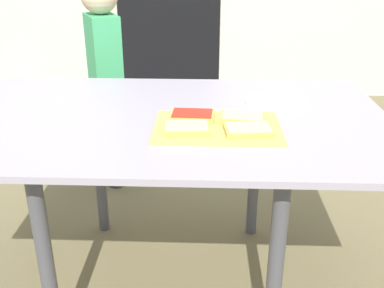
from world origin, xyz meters
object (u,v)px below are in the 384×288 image
at_px(dining_table, 168,136).
at_px(child_left, 105,69).
at_px(garden_hose_coil, 6,99).
at_px(pizza_slice_far_right, 242,117).
at_px(plate_white_right, 275,102).
at_px(pizza_slice_near_right, 248,130).
at_px(pizza_slice_near_left, 186,128).
at_px(cutting_board, 217,127).
at_px(pizza_slice_far_left, 192,115).

distance_m(dining_table, child_left, 0.94).
bearing_deg(garden_hose_coil, child_left, -48.76).
relative_size(pizza_slice_far_right, plate_white_right, 0.70).
xyz_separation_m(pizza_slice_near_right, child_left, (-0.67, 1.03, -0.08)).
height_order(plate_white_right, child_left, child_left).
height_order(pizza_slice_far_right, pizza_slice_near_right, same).
height_order(child_left, garden_hose_coil, child_left).
bearing_deg(dining_table, garden_hose_coil, 126.13).
xyz_separation_m(plate_white_right, garden_hose_coil, (-2.06, 2.13, -0.70)).
distance_m(pizza_slice_near_left, garden_hose_coil, 3.10).
relative_size(dining_table, pizza_slice_far_right, 9.84).
height_order(pizza_slice_near_left, garden_hose_coil, pizza_slice_near_left).
xyz_separation_m(cutting_board, plate_white_right, (0.22, 0.28, -0.00)).
distance_m(dining_table, pizza_slice_far_right, 0.28).
xyz_separation_m(pizza_slice_far_left, child_left, (-0.50, 0.91, -0.08)).
xyz_separation_m(pizza_slice_far_left, pizza_slice_near_right, (0.18, -0.12, 0.00)).
distance_m(cutting_board, child_left, 1.14).
xyz_separation_m(dining_table, plate_white_right, (0.39, 0.15, 0.08)).
distance_m(plate_white_right, child_left, 1.06).
height_order(pizza_slice_near_right, garden_hose_coil, pizza_slice_near_right).
xyz_separation_m(cutting_board, child_left, (-0.58, 0.98, -0.06)).
height_order(pizza_slice_near_left, plate_white_right, pizza_slice_near_left).
relative_size(pizza_slice_far_right, garden_hose_coil, 0.43).
bearing_deg(garden_hose_coil, pizza_slice_far_left, -53.23).
relative_size(pizza_slice_far_right, child_left, 0.14).
bearing_deg(plate_white_right, pizza_slice_near_right, -110.58).
bearing_deg(pizza_slice_far_right, child_left, 125.61).
xyz_separation_m(child_left, garden_hose_coil, (-1.26, 1.44, -0.64)).
relative_size(cutting_board, pizza_slice_near_left, 2.63).
distance_m(pizza_slice_far_left, plate_white_right, 0.37).
distance_m(pizza_slice_far_right, plate_white_right, 0.27).
bearing_deg(pizza_slice_near_left, pizza_slice_far_right, 29.85).
height_order(pizza_slice_near_left, pizza_slice_near_right, same).
bearing_deg(cutting_board, dining_table, 143.28).
bearing_deg(pizza_slice_far_left, dining_table, 143.47).
bearing_deg(plate_white_right, pizza_slice_far_right, -121.13).
height_order(dining_table, pizza_slice_near_right, pizza_slice_near_right).
xyz_separation_m(pizza_slice_near_right, plate_white_right, (0.13, 0.34, -0.02)).
relative_size(dining_table, pizza_slice_near_left, 10.06).
relative_size(child_left, garden_hose_coil, 3.11).
distance_m(pizza_slice_near_left, pizza_slice_far_right, 0.21).
height_order(dining_table, pizza_slice_far_left, pizza_slice_far_left).
bearing_deg(pizza_slice_far_left, pizza_slice_near_left, -96.75).
xyz_separation_m(dining_table, pizza_slice_far_right, (0.25, -0.08, 0.10)).
distance_m(pizza_slice_near_left, plate_white_right, 0.46).
xyz_separation_m(pizza_slice_far_right, plate_white_right, (0.14, 0.23, -0.02)).
relative_size(pizza_slice_near_left, garden_hose_coil, 0.42).
relative_size(dining_table, cutting_board, 3.82).
height_order(pizza_slice_far_right, garden_hose_coil, pizza_slice_far_right).
bearing_deg(child_left, dining_table, -64.28).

